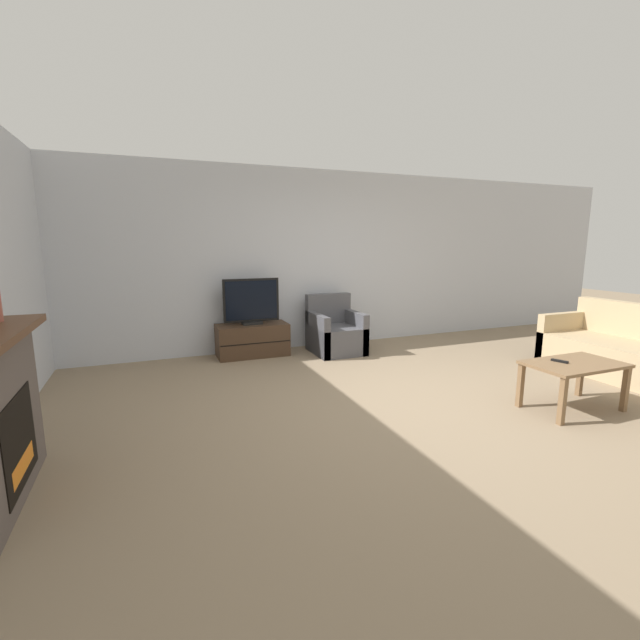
# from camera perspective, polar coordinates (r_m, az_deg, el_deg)

# --- Properties ---
(ground_plane) EXTENTS (24.00, 24.00, 0.00)m
(ground_plane) POSITION_cam_1_polar(r_m,az_deg,el_deg) (4.53, 11.96, -10.80)
(ground_plane) COLOR #89755B
(wall_back) EXTENTS (12.00, 0.06, 2.70)m
(wall_back) POSITION_cam_1_polar(r_m,az_deg,el_deg) (6.68, -0.88, 8.03)
(wall_back) COLOR silver
(wall_back) RESTS_ON ground
(tv_stand) EXTENTS (1.01, 0.46, 0.46)m
(tv_stand) POSITION_cam_1_polar(r_m,az_deg,el_deg) (6.24, -8.99, -2.64)
(tv_stand) COLOR #422D1E
(tv_stand) RESTS_ON ground
(tv) EXTENTS (0.80, 0.18, 0.65)m
(tv) POSITION_cam_1_polar(r_m,az_deg,el_deg) (6.14, -9.13, 2.26)
(tv) COLOR black
(tv) RESTS_ON tv_stand
(armchair) EXTENTS (0.70, 0.76, 0.85)m
(armchair) POSITION_cam_1_polar(r_m,az_deg,el_deg) (6.37, 2.03, -1.81)
(armchair) COLOR #4C4C51
(armchair) RESTS_ON ground
(coffee_table) EXTENTS (0.92, 0.55, 0.47)m
(coffee_table) POSITION_cam_1_polar(r_m,az_deg,el_deg) (4.84, 30.78, -5.68)
(coffee_table) COLOR brown
(coffee_table) RESTS_ON ground
(remote) EXTENTS (0.09, 0.15, 0.02)m
(remote) POSITION_cam_1_polar(r_m,az_deg,el_deg) (4.77, 29.31, -4.79)
(remote) COLOR black
(remote) RESTS_ON coffee_table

